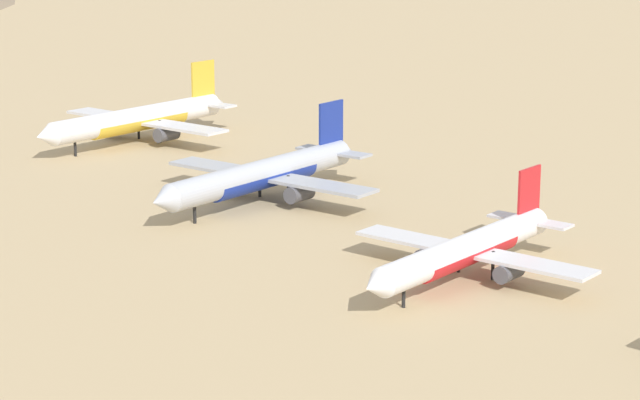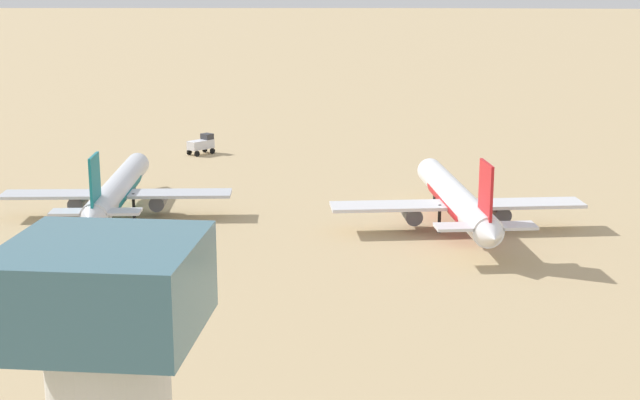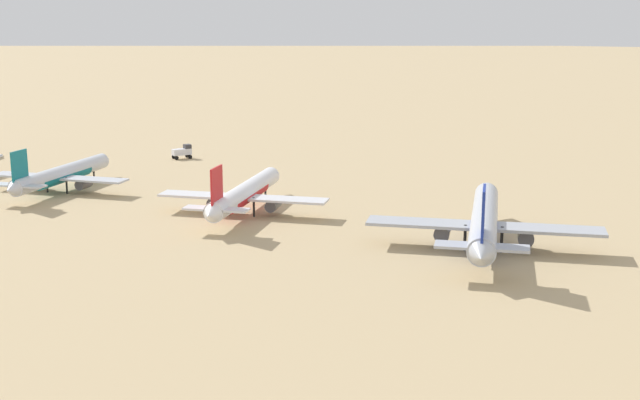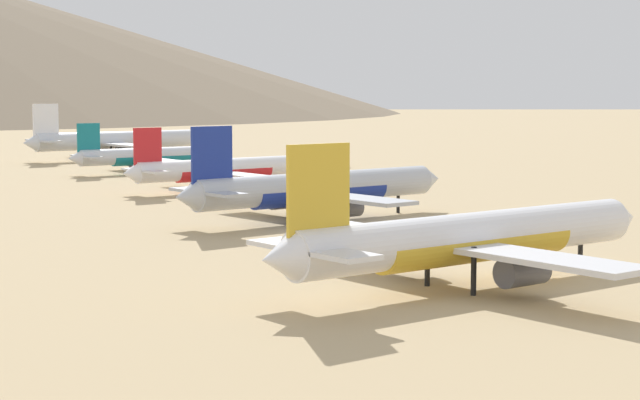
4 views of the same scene
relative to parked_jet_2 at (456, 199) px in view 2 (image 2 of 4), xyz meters
The scene contains 4 objects.
ground_plane 4.49m from the parked_jet_2, 128.54° to the right, with size 1800.00×1800.00×0.00m, color tan.
parked_jet_2 is the anchor object (origin of this frame).
parked_jet_3 48.66m from the parked_jet_2, 87.20° to the left, with size 40.85×33.32×11.78m.
service_truck 69.13m from the parked_jet_2, 43.02° to the left, with size 5.64×5.14×3.90m.
Camera 2 is at (-124.95, 7.66, 34.15)m, focal length 52.30 mm.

